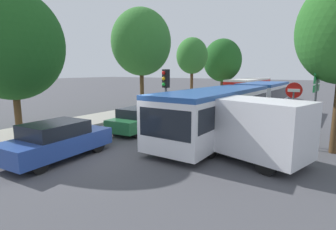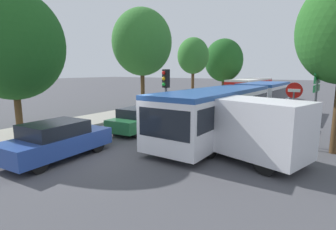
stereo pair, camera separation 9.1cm
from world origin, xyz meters
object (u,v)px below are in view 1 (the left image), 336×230
(tree_left_near, at_px, (11,45))
(no_entry_sign, at_px, (293,104))
(tree_left_distant, at_px, (222,61))
(city_bus_rear, at_px, (249,87))
(tree_left_mid, at_px, (142,44))
(tree_left_far, at_px, (192,57))
(queued_car_blue, at_px, (57,140))
(queued_car_green, at_px, (139,119))
(articulated_bus, at_px, (241,103))
(direction_sign_post, at_px, (316,89))
(queued_car_navy, at_px, (194,107))
(traffic_light, at_px, (166,88))
(white_van, at_px, (244,127))

(tree_left_near, bearing_deg, no_entry_sign, 27.28)
(tree_left_near, height_order, tree_left_distant, tree_left_distant)
(city_bus_rear, relative_size, tree_left_near, 1.54)
(tree_left_mid, distance_m, tree_left_far, 8.90)
(queued_car_blue, height_order, queued_car_green, queued_car_blue)
(articulated_bus, xyz_separation_m, tree_left_far, (-8.49, 9.61, 3.38))
(direction_sign_post, distance_m, tree_left_far, 18.09)
(queued_car_green, height_order, direction_sign_post, direction_sign_post)
(articulated_bus, bearing_deg, no_entry_sign, 50.32)
(city_bus_rear, relative_size, queued_car_navy, 2.72)
(no_entry_sign, bearing_deg, tree_left_far, -136.55)
(traffic_light, bearing_deg, queued_car_navy, -149.37)
(queued_car_green, xyz_separation_m, white_van, (6.20, -1.29, 0.56))
(queued_car_green, distance_m, tree_left_near, 7.22)
(direction_sign_post, bearing_deg, white_van, 55.36)
(tree_left_near, distance_m, tree_left_mid, 9.59)
(city_bus_rear, relative_size, tree_left_mid, 1.38)
(no_entry_sign, distance_m, tree_left_distant, 24.20)
(queued_car_green, relative_size, tree_left_distant, 0.53)
(tree_left_near, height_order, tree_left_mid, tree_left_mid)
(queued_car_navy, height_order, no_entry_sign, no_entry_sign)
(queued_car_green, bearing_deg, tree_left_far, 13.17)
(no_entry_sign, bearing_deg, queued_car_green, -76.11)
(queued_car_blue, relative_size, tree_left_mid, 0.52)
(queued_car_navy, bearing_deg, white_van, -144.21)
(tree_left_distant, bearing_deg, no_entry_sign, -60.59)
(tree_left_mid, bearing_deg, tree_left_near, -92.19)
(articulated_bus, bearing_deg, traffic_light, -25.45)
(queued_car_green, xyz_separation_m, tree_left_near, (-4.37, -4.24, 3.89))
(queued_car_green, bearing_deg, articulated_bus, -46.15)
(queued_car_green, relative_size, tree_left_mid, 0.49)
(articulated_bus, distance_m, tree_left_near, 12.68)
(traffic_light, xyz_separation_m, tree_left_near, (-6.22, -4.10, 2.07))
(traffic_light, xyz_separation_m, tree_left_distant, (-6.26, 22.92, 2.06))
(tree_left_distant, bearing_deg, queued_car_navy, -74.36)
(queued_car_blue, height_order, queued_car_navy, queued_car_blue)
(queued_car_green, distance_m, white_van, 6.36)
(white_van, xyz_separation_m, no_entry_sign, (1.20, 3.12, 0.64))
(queued_car_green, bearing_deg, tree_left_distant, 7.25)
(queued_car_navy, bearing_deg, tree_left_far, 25.34)
(articulated_bus, relative_size, queued_car_green, 4.15)
(white_van, relative_size, no_entry_sign, 1.90)
(city_bus_rear, height_order, no_entry_sign, no_entry_sign)
(tree_left_mid, xyz_separation_m, tree_left_distant, (-0.41, 17.47, -0.81))
(queued_car_navy, relative_size, white_van, 0.77)
(tree_left_near, xyz_separation_m, tree_left_far, (0.06, 18.42, 0.22))
(traffic_light, bearing_deg, direction_sign_post, 119.78)
(queued_car_navy, distance_m, white_van, 9.23)
(no_entry_sign, height_order, tree_left_mid, tree_left_mid)
(articulated_bus, distance_m, queued_car_navy, 4.10)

